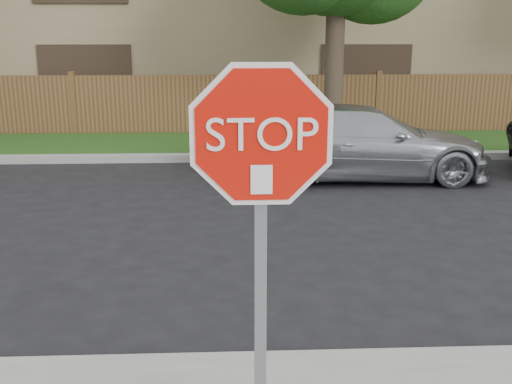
{
  "coord_description": "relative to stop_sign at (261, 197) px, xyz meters",
  "views": [
    {
      "loc": [
        0.05,
        -4.43,
        2.64
      ],
      "look_at": [
        0.2,
        -0.9,
        1.7
      ],
      "focal_mm": 42.0,
      "sensor_mm": 36.0,
      "label": 1
    }
  ],
  "objects": [
    {
      "name": "fence",
      "position": [
        -0.2,
        12.88,
        -1.03
      ],
      "size": [
        70.0,
        0.12,
        1.6
      ],
      "primitive_type": "cube",
      "color": "#4F351C",
      "rests_on": "ground"
    },
    {
      "name": "far_curb",
      "position": [
        -0.2,
        9.63,
        -1.75
      ],
      "size": [
        70.0,
        0.3,
        0.15
      ],
      "primitive_type": "cube",
      "color": "gray",
      "rests_on": "ground"
    },
    {
      "name": "apartment_building",
      "position": [
        -0.2,
        18.48,
        1.7
      ],
      "size": [
        35.2,
        9.2,
        7.2
      ],
      "color": "#94865C",
      "rests_on": "ground"
    },
    {
      "name": "stop_sign",
      "position": [
        0.0,
        0.0,
        0.0
      ],
      "size": [
        1.01,
        0.13,
        2.55
      ],
      "color": "gray",
      "rests_on": "sidewalk_near"
    },
    {
      "name": "sedan_right",
      "position": [
        2.31,
        7.97,
        -1.15
      ],
      "size": [
        4.73,
        2.02,
        1.36
      ],
      "primitive_type": "imported",
      "rotation": [
        0.0,
        0.0,
        1.55
      ],
      "color": "#AFB2B6",
      "rests_on": "ground"
    },
    {
      "name": "grass_strip",
      "position": [
        -0.2,
        11.28,
        -1.77
      ],
      "size": [
        70.0,
        3.0,
        0.12
      ],
      "primitive_type": "cube",
      "color": "#1E4714",
      "rests_on": "ground"
    },
    {
      "name": "ground",
      "position": [
        -0.2,
        1.48,
        -1.83
      ],
      "size": [
        90.0,
        90.0,
        0.0
      ],
      "primitive_type": "plane",
      "color": "black",
      "rests_on": "ground"
    }
  ]
}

